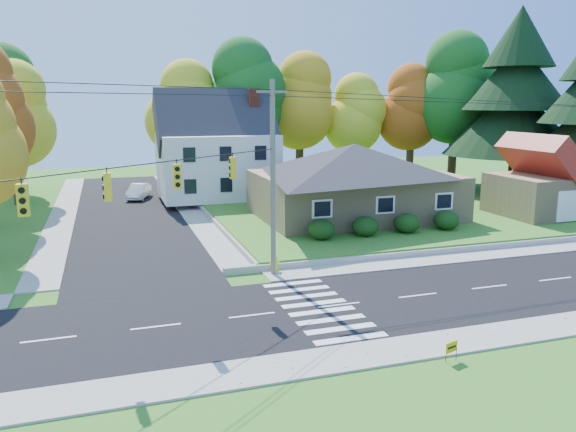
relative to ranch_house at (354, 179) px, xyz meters
name	(u,v)px	position (x,y,z in m)	size (l,w,h in m)	color
ground	(339,305)	(-8.00, -16.00, -3.27)	(120.00, 120.00, 0.00)	#3D7923
road_main	(339,305)	(-8.00, -16.00, -3.26)	(90.00, 8.00, 0.02)	black
road_cross	(128,211)	(-16.00, 10.00, -3.25)	(8.00, 44.00, 0.02)	black
sidewalk_north	(302,273)	(-8.00, -11.00, -3.23)	(90.00, 2.00, 0.08)	#9C9A90
sidewalk_south	(393,351)	(-8.00, -21.00, -3.23)	(90.00, 2.00, 0.08)	#9C9A90
lawn	(382,204)	(5.00, 5.00, -3.02)	(30.00, 30.00, 0.50)	#3D7923
ranch_house	(354,179)	(0.00, 0.00, 0.00)	(14.60, 10.60, 5.40)	tan
colonial_house	(217,151)	(-7.96, 12.00, 1.32)	(10.40, 8.40, 9.60)	silver
garage	(546,184)	(14.00, -4.01, -0.42)	(7.30, 6.30, 4.60)	tan
hedge_row	(386,225)	(-0.50, -6.20, -2.13)	(10.70, 1.70, 1.27)	#163A10
traffic_infrastructure	(326,187)	(-8.15, -14.65, 1.88)	(38.10, 10.66, 10.00)	#666059
tree_lot_0	(183,108)	(-10.00, 18.00, 5.04)	(6.72, 6.72, 12.51)	#3F2A19
tree_lot_1	(246,95)	(-4.00, 17.00, 6.35)	(7.84, 7.84, 14.60)	#3F2A19
tree_lot_2	(300,101)	(2.00, 18.00, 5.70)	(7.28, 7.28, 13.56)	#3F2A19
tree_lot_3	(357,114)	(8.00, 17.00, 4.39)	(6.16, 6.16, 11.47)	#3F2A19
tree_lot_4	(412,108)	(14.00, 16.00, 5.04)	(6.72, 6.72, 12.51)	#3F2A19
tree_lot_5	(456,89)	(18.00, 14.00, 7.00)	(8.40, 8.40, 15.64)	#3F2A19
conifer_east_a	(516,97)	(19.00, 6.00, 6.12)	(12.80, 12.80, 16.96)	#3F2A19
tree_west_2	(11,115)	(-25.00, 16.00, 4.54)	(6.72, 6.72, 12.51)	#3F2A19
white_car	(139,191)	(-14.73, 15.68, -2.55)	(1.46, 4.19, 1.38)	white
fire_hydrant	(275,264)	(-9.28, -10.34, -2.84)	(0.52, 0.40, 0.90)	#FDF507
yard_sign	(452,348)	(-6.45, -22.30, -2.76)	(0.56, 0.20, 0.72)	black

